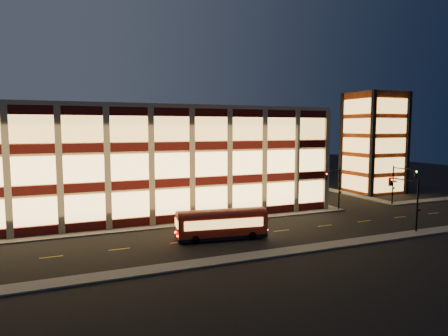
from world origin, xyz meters
name	(u,v)px	position (x,y,z in m)	size (l,w,h in m)	color
ground	(181,227)	(0.00, 0.00, 0.00)	(200.00, 200.00, 0.00)	black
sidewalk_office_south	(154,227)	(-3.00, 1.00, 0.07)	(54.00, 2.00, 0.15)	#514F4C
sidewalk_office_east	(278,193)	(23.00, 17.00, 0.07)	(2.00, 30.00, 0.15)	#514F4C
sidewalk_tower_south	(422,201)	(40.00, 1.00, 0.07)	(14.00, 2.00, 0.15)	#514F4C
sidewalk_tower_west	(328,189)	(34.00, 17.00, 0.07)	(2.00, 30.00, 0.15)	#514F4C
sidewalk_near	(224,260)	(0.00, -13.00, 0.07)	(100.00, 2.00, 0.15)	#514F4C
office_building	(130,157)	(-2.91, 16.91, 7.25)	(50.45, 30.45, 14.50)	tan
stair_tower	(374,143)	(39.95, 11.95, 8.99)	(8.60, 8.60, 18.00)	#8C3814
traffic_signal_far	(335,182)	(22.21, 0.24, 4.11)	(3.79, 1.87, 6.00)	black
traffic_signal_right	(401,179)	(33.50, -0.62, 4.10)	(1.20, 4.37, 6.00)	black
traffic_signal_near	(407,194)	(23.50, -11.03, 4.13)	(0.32, 4.45, 6.00)	black
trolley_bus	(222,222)	(2.47, -6.49, 1.77)	(9.68, 3.62, 3.20)	#A01B08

